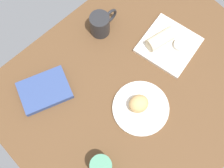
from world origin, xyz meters
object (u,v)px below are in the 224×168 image
object	(u,v)px
scone_pastry	(139,104)
second_mug	(101,24)
round_plate	(141,108)
sauce_cup	(181,46)
breakfast_wrap	(161,39)
square_plate	(169,45)
coffee_mug	(102,168)
book_stack	(45,90)

from	to	relation	value
scone_pastry	second_mug	world-z (taller)	second_mug
round_plate	sauce_cup	bearing A→B (deg)	-166.68
sauce_cup	breakfast_wrap	xyz separation A→B (cm)	(4.82, -7.53, 1.69)
breakfast_wrap	second_mug	world-z (taller)	second_mug
square_plate	sauce_cup	bearing A→B (deg)	122.63
scone_pastry	coffee_mug	bearing A→B (deg)	16.80
round_plate	coffee_mug	xyz separation A→B (cm)	(26.75, 6.68, 4.28)
scone_pastry	breakfast_wrap	distance (cm)	29.88
breakfast_wrap	second_mug	xyz separation A→B (cm)	(13.89, -22.13, 0.89)
book_stack	coffee_mug	xyz separation A→B (cm)	(3.45, 38.29, 3.63)
sauce_cup	second_mug	world-z (taller)	second_mug
round_plate	book_stack	world-z (taller)	book_stack
coffee_mug	second_mug	world-z (taller)	second_mug
book_stack	scone_pastry	bearing A→B (deg)	127.19
breakfast_wrap	book_stack	world-z (taller)	breakfast_wrap
scone_pastry	coffee_mug	xyz separation A→B (cm)	(26.45, 7.98, 0.38)
round_plate	square_plate	size ratio (longest dim) A/B	1.02
scone_pastry	book_stack	bearing A→B (deg)	-52.81
round_plate	breakfast_wrap	world-z (taller)	breakfast_wrap
scone_pastry	breakfast_wrap	world-z (taller)	scone_pastry
second_mug	coffee_mug	bearing A→B (deg)	48.13
round_plate	scone_pastry	world-z (taller)	scone_pastry
round_plate	breakfast_wrap	distance (cm)	30.47
round_plate	sauce_cup	xyz separation A→B (cm)	(-31.13, -7.37, 2.05)
sauce_cup	book_stack	xyz separation A→B (cm)	(54.43, -24.24, -1.41)
round_plate	coffee_mug	bearing A→B (deg)	14.01
round_plate	coffee_mug	distance (cm)	27.90
round_plate	breakfast_wrap	bearing A→B (deg)	-150.47
round_plate	square_plate	world-z (taller)	square_plate
square_plate	book_stack	size ratio (longest dim) A/B	0.94
second_mug	scone_pastry	bearing A→B (deg)	70.39
round_plate	second_mug	xyz separation A→B (cm)	(-12.42, -37.03, 4.63)
sauce_cup	second_mug	bearing A→B (deg)	-57.75
scone_pastry	coffee_mug	distance (cm)	27.63
book_stack	coffee_mug	distance (cm)	38.61
scone_pastry	second_mug	bearing A→B (deg)	-109.61
scone_pastry	book_stack	world-z (taller)	scone_pastry
scone_pastry	book_stack	distance (cm)	38.18
breakfast_wrap	book_stack	xyz separation A→B (cm)	(49.61, -16.71, -3.10)
coffee_mug	second_mug	distance (cm)	58.69
scone_pastry	sauce_cup	distance (cm)	32.07
square_plate	coffee_mug	bearing A→B (deg)	18.28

